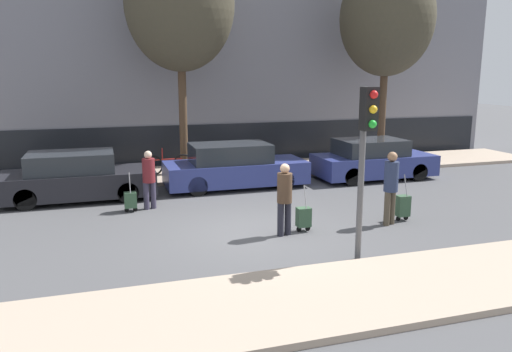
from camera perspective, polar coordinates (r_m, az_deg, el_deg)
name	(u,v)px	position (r m, az deg, el deg)	size (l,w,h in m)	color
ground_plane	(257,232)	(11.72, 0.14, -6.43)	(80.00, 80.00, 0.00)	#4C4C4F
sidewalk_near	(326,297)	(8.45, 8.03, -13.58)	(28.00, 2.50, 0.12)	tan
sidewalk_far	(200,173)	(18.30, -6.47, 0.34)	(28.00, 3.00, 0.12)	tan
building_facade	(178,28)	(21.86, -8.85, 16.36)	(28.00, 3.48, 10.95)	slate
parked_car_0	(77,178)	(15.41, -19.82, -0.18)	(4.34, 1.80, 1.41)	black
parked_car_1	(234,167)	(16.10, -2.52, 1.04)	(4.52, 1.78, 1.43)	navy
parked_car_2	(373,160)	(17.91, 13.19, 1.78)	(4.12, 1.85, 1.39)	navy
pedestrian_left	(149,176)	(13.77, -12.14, -0.04)	(0.34, 0.34, 1.60)	#383347
trolley_left	(130,200)	(13.71, -14.15, -2.68)	(0.34, 0.29, 1.08)	#335138
pedestrian_center	(285,195)	(11.27, 3.28, -2.20)	(0.34, 0.34, 1.67)	#23232D
trolley_center	(304,217)	(11.74, 5.46, -4.70)	(0.34, 0.29, 1.11)	#335138
pedestrian_right	(391,183)	(12.45, 15.17, -0.83)	(0.34, 0.34, 1.81)	#4C4233
trolley_right	(403,206)	(13.05, 16.43, -3.30)	(0.34, 0.29, 1.18)	#335138
traffic_light	(366,139)	(9.60, 12.45, 4.16)	(0.28, 0.47, 3.40)	#515154
parked_bicycle	(168,164)	(17.76, -10.02, 1.31)	(1.77, 0.06, 0.96)	black
bare_tree_near_crossing	(387,18)	(20.21, 14.74, 17.03)	(3.53, 3.53, 7.70)	#4C3826
bare_tree_down_street	(180,4)	(17.94, -8.71, 18.87)	(3.71, 3.71, 8.08)	#4C3826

